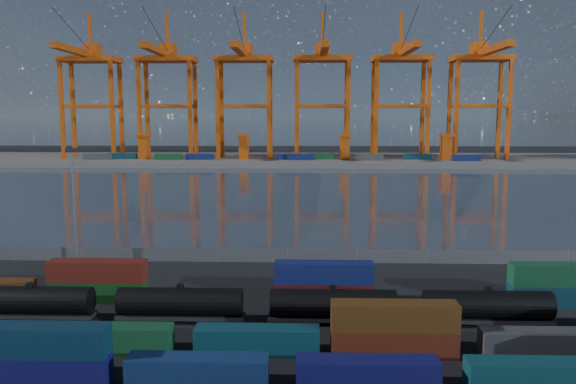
{
  "coord_description": "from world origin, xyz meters",
  "views": [
    {
      "loc": [
        2.48,
        -50.96,
        20.93
      ],
      "look_at": [
        0.0,
        30.0,
        10.0
      ],
      "focal_mm": 35.0,
      "sensor_mm": 36.0,
      "label": 1
    }
  ],
  "objects": [
    {
      "name": "ground",
      "position": [
        0.0,
        0.0,
        0.0
      ],
      "size": [
        700.0,
        700.0,
        0.0
      ],
      "primitive_type": "plane",
      "color": "black",
      "rests_on": "ground"
    },
    {
      "name": "harbor_water",
      "position": [
        0.0,
        105.0,
        0.01
      ],
      "size": [
        700.0,
        700.0,
        0.0
      ],
      "primitive_type": "plane",
      "color": "#2F3844",
      "rests_on": "ground"
    },
    {
      "name": "far_quay",
      "position": [
        0.0,
        210.0,
        1.0
      ],
      "size": [
        700.0,
        70.0,
        2.0
      ],
      "primitive_type": "cube",
      "color": "#514F4C",
      "rests_on": "ground"
    },
    {
      "name": "distant_mountains",
      "position": [
        63.02,
        1600.0,
        220.29
      ],
      "size": [
        2470.0,
        1100.0,
        520.0
      ],
      "color": "#1E2630",
      "rests_on": "ground"
    },
    {
      "name": "container_row_south",
      "position": [
        12.22,
        -9.69,
        1.88
      ],
      "size": [
        127.32,
        2.24,
        4.78
      ],
      "color": "#414546",
      "rests_on": "ground"
    },
    {
      "name": "container_row_mid",
      "position": [
        2.69,
        -3.45,
        1.75
      ],
      "size": [
        140.11,
        2.25,
        4.8
      ],
      "color": "#45484A",
      "rests_on": "ground"
    },
    {
      "name": "container_row_north",
      "position": [
        4.71,
        10.14,
        1.79
      ],
      "size": [
        140.77,
        2.24,
        4.78
      ],
      "color": "navy",
      "rests_on": "ground"
    },
    {
      "name": "tanker_string",
      "position": [
        -25.67,
        3.79,
        2.02
      ],
      "size": [
        106.11,
        2.82,
        4.03
      ],
      "color": "black",
      "rests_on": "ground"
    },
    {
      "name": "waterfront_fence",
      "position": [
        -0.0,
        28.0,
        1.0
      ],
      "size": [
        160.12,
        0.12,
        2.2
      ],
      "color": "#595B5E",
      "rests_on": "ground"
    },
    {
      "name": "yard_light_mast",
      "position": [
        -30.0,
        26.0,
        9.3
      ],
      "size": [
        1.6,
        0.4,
        16.6
      ],
      "color": "slate",
      "rests_on": "ground"
    },
    {
      "name": "gantry_cranes",
      "position": [
        -7.5,
        203.22,
        41.07
      ],
      "size": [
        200.77,
        49.48,
        67.0
      ],
      "color": "#CE4F0E",
      "rests_on": "ground"
    },
    {
      "name": "quay_containers",
      "position": [
        -11.0,
        195.46,
        3.3
      ],
      "size": [
        172.58,
        10.99,
        2.6
      ],
      "color": "navy",
      "rests_on": "far_quay"
    },
    {
      "name": "straddle_carriers",
      "position": [
        -2.5,
        200.0,
        7.82
      ],
      "size": [
        140.0,
        7.0,
        11.1
      ],
      "color": "#CE4F0E",
      "rests_on": "far_quay"
    }
  ]
}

